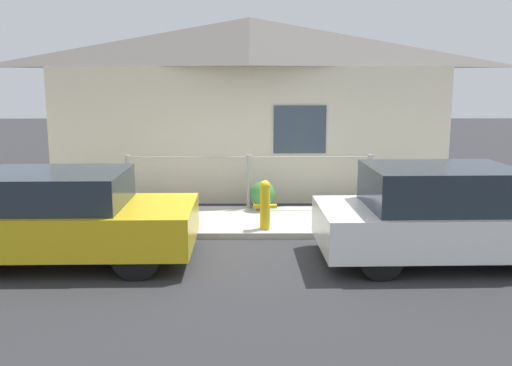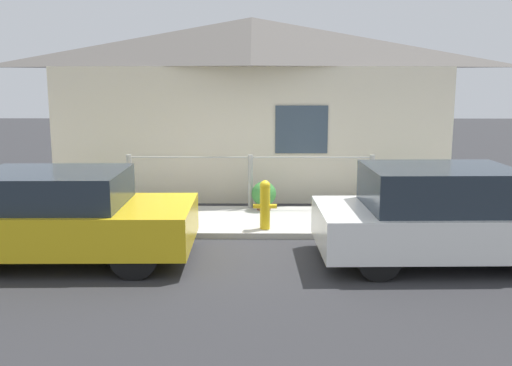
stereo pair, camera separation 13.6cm
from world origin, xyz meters
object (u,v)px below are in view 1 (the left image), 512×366
object	(u,v)px
potted_plant_near_hydrant	(263,195)
car_left	(63,216)
fire_hydrant	(265,204)
potted_plant_corner	(413,194)
car_right	(445,215)
potted_plant_by_fence	(93,193)

from	to	relation	value
potted_plant_near_hydrant	car_left	bearing A→B (deg)	-135.34
fire_hydrant	potted_plant_corner	distance (m)	3.25
car_right	potted_plant_corner	size ratio (longest dim) A/B	6.24
fire_hydrant	potted_plant_by_fence	distance (m)	3.61
car_left	fire_hydrant	xyz separation A→B (m)	(2.96, 1.46, -0.13)
fire_hydrant	car_right	bearing A→B (deg)	-29.52
car_left	potted_plant_near_hydrant	bearing A→B (deg)	43.69
car_left	potted_plant_near_hydrant	world-z (taller)	car_left
fire_hydrant	potted_plant_by_fence	xyz separation A→B (m)	(-3.32, 1.42, -0.09)
car_left	fire_hydrant	world-z (taller)	car_left
potted_plant_near_hydrant	car_right	bearing A→B (deg)	-48.36
potted_plant_by_fence	fire_hydrant	bearing A→B (deg)	-23.11
car_left	car_right	world-z (taller)	car_right
car_left	potted_plant_by_fence	xyz separation A→B (m)	(-0.36, 2.88, -0.22)
potted_plant_by_fence	potted_plant_corner	distance (m)	6.25
potted_plant_by_fence	potted_plant_corner	bearing A→B (deg)	-0.00
potted_plant_by_fence	potted_plant_corner	xyz separation A→B (m)	(6.25, -0.00, -0.03)
car_left	potted_plant_near_hydrant	size ratio (longest dim) A/B	6.65
car_right	fire_hydrant	distance (m)	2.97
car_right	car_left	bearing A→B (deg)	178.53
car_right	fire_hydrant	size ratio (longest dim) A/B	4.47
fire_hydrant	potted_plant_near_hydrant	world-z (taller)	fire_hydrant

